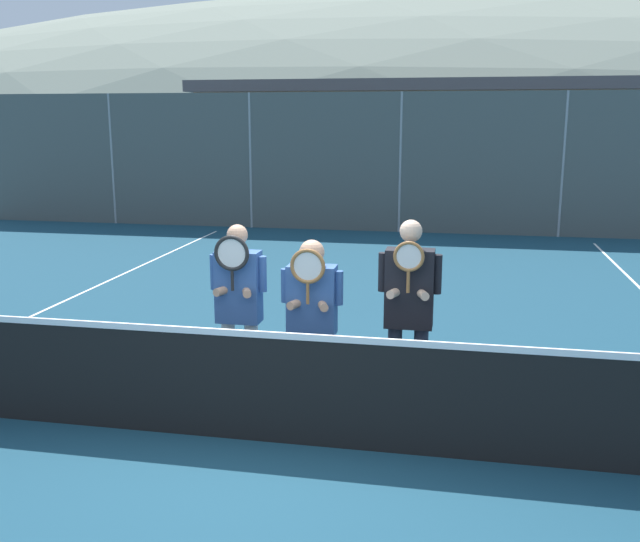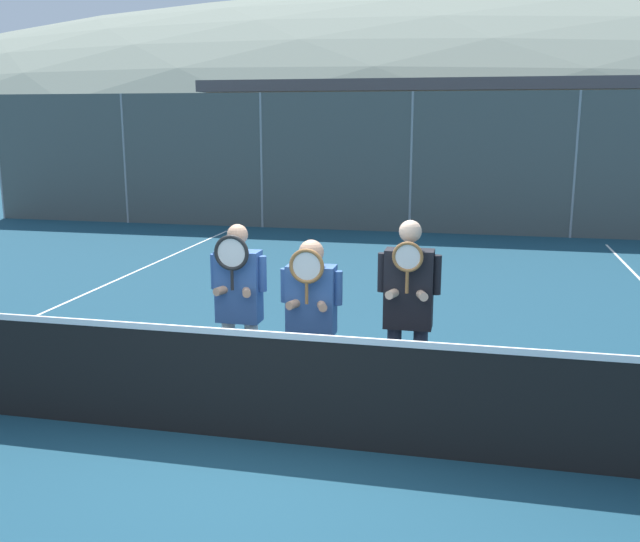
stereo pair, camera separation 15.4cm
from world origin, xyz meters
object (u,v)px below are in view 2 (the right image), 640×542
player_leftmost (239,302)px  player_center_left (311,312)px  car_center (569,183)px  player_center_right (408,307)px  car_left_of_center (383,184)px  car_far_left (212,178)px

player_leftmost → player_center_left: bearing=-6.1°
car_center → player_center_right: bearing=-101.6°
player_center_left → player_leftmost: bearing=173.9°
player_leftmost → car_left_of_center: 14.45m
player_center_right → player_center_left: bearing=-174.8°
player_leftmost → car_center: bearing=72.6°
player_center_right → car_center: size_ratio=0.43×
player_center_right → car_far_left: size_ratio=0.42×
car_left_of_center → player_center_left: bearing=-85.0°
player_leftmost → car_center: (4.62, 14.75, -0.10)m
player_center_left → car_center: car_center is taller
player_center_right → car_center: 15.06m
player_center_left → car_center: (3.90, 14.83, -0.06)m
player_center_left → car_far_left: car_far_left is taller
car_far_left → car_center: bearing=2.2°
player_center_left → car_left_of_center: bearing=95.0°
player_center_left → car_far_left: bearing=114.3°
player_leftmost → car_center: 15.46m
player_leftmost → car_far_left: car_far_left is taller
car_far_left → car_center: car_center is taller
player_center_left → car_left_of_center: player_center_left is taller
car_far_left → player_center_left: bearing=-65.7°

